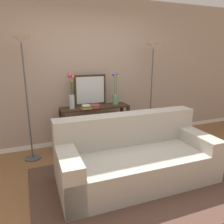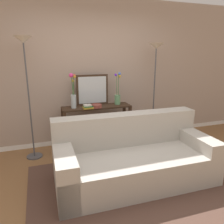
# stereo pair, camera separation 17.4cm
# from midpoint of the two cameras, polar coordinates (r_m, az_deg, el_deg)

# --- Properties ---
(ground_plane) EXTENTS (16.00, 16.00, 0.02)m
(ground_plane) POSITION_cam_midpoint_polar(r_m,az_deg,el_deg) (2.97, 6.25, -20.78)
(ground_plane) COLOR brown
(back_wall) EXTENTS (12.00, 0.15, 2.71)m
(back_wall) POSITION_cam_midpoint_polar(r_m,az_deg,el_deg) (4.28, -4.52, 10.02)
(back_wall) COLOR white
(back_wall) RESTS_ON ground
(area_rug) EXTENTS (2.82, 1.93, 0.01)m
(area_rug) POSITION_cam_midpoint_polar(r_m,az_deg,el_deg) (3.15, 8.35, -18.09)
(area_rug) COLOR #51382D
(area_rug) RESTS_ON ground
(couch) EXTENTS (2.15, 1.00, 0.88)m
(couch) POSITION_cam_midpoint_polar(r_m,az_deg,el_deg) (3.13, 7.20, -11.92)
(couch) COLOR #ADA89E
(couch) RESTS_ON ground
(console_table) EXTENTS (1.26, 0.35, 0.78)m
(console_table) POSITION_cam_midpoint_polar(r_m,az_deg,el_deg) (4.08, -2.74, -1.84)
(console_table) COLOR #382619
(console_table) RESTS_ON ground
(floor_lamp_left) EXTENTS (0.28, 0.28, 1.97)m
(floor_lamp_left) POSITION_cam_midpoint_polar(r_m,az_deg,el_deg) (3.66, -20.24, 11.42)
(floor_lamp_left) COLOR #4C4C51
(floor_lamp_left) RESTS_ON ground
(floor_lamp_right) EXTENTS (0.28, 0.28, 1.90)m
(floor_lamp_right) POSITION_cam_midpoint_polar(r_m,az_deg,el_deg) (4.27, 12.37, 11.62)
(floor_lamp_right) COLOR #4C4C51
(floor_lamp_right) RESTS_ON ground
(wall_mirror) EXTENTS (0.59, 0.02, 0.56)m
(wall_mirror) POSITION_cam_midpoint_polar(r_m,az_deg,el_deg) (4.08, -3.87, 5.74)
(wall_mirror) COLOR #382619
(wall_mirror) RESTS_ON console_table
(vase_tall_flowers) EXTENTS (0.12, 0.12, 0.61)m
(vase_tall_flowers) POSITION_cam_midpoint_polar(r_m,az_deg,el_deg) (3.86, -8.76, 4.66)
(vase_tall_flowers) COLOR silver
(vase_tall_flowers) RESTS_ON console_table
(vase_short_flowers) EXTENTS (0.12, 0.11, 0.60)m
(vase_short_flowers) POSITION_cam_midpoint_polar(r_m,az_deg,el_deg) (4.14, 2.67, 4.18)
(vase_short_flowers) COLOR #669E6B
(vase_short_flowers) RESTS_ON console_table
(fruit_bowl) EXTENTS (0.19, 0.19, 0.06)m
(fruit_bowl) POSITION_cam_midpoint_polar(r_m,az_deg,el_deg) (3.90, -2.77, 1.60)
(fruit_bowl) COLOR brown
(fruit_bowl) RESTS_ON console_table
(book_stack) EXTENTS (0.18, 0.15, 0.07)m
(book_stack) POSITION_cam_midpoint_polar(r_m,az_deg,el_deg) (3.85, -4.99, 1.37)
(book_stack) COLOR gold
(book_stack) RESTS_ON console_table
(book_row_under_console) EXTENTS (0.33, 0.17, 0.13)m
(book_row_under_console) POSITION_cam_midpoint_polar(r_m,az_deg,el_deg) (4.17, -7.40, -8.62)
(book_row_under_console) COLOR tan
(book_row_under_console) RESTS_ON ground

